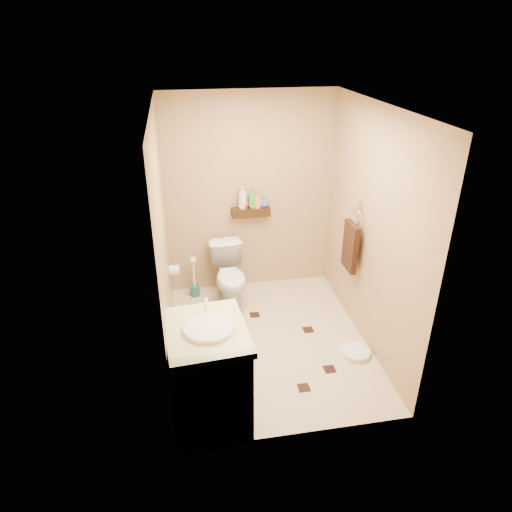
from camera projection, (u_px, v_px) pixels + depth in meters
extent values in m
plane|color=beige|center=(269.00, 341.00, 4.85)|extent=(2.50, 2.50, 0.00)
cube|color=tan|center=(249.00, 195.00, 5.40)|extent=(2.00, 0.04, 2.40)
cube|color=tan|center=(307.00, 311.00, 3.21)|extent=(2.00, 0.04, 2.40)
cube|color=tan|center=(164.00, 246.00, 4.15)|extent=(0.04, 2.50, 2.40)
cube|color=tan|center=(371.00, 231.00, 4.46)|extent=(0.04, 2.50, 2.40)
cube|color=silver|center=(273.00, 106.00, 3.77)|extent=(2.00, 2.50, 0.02)
cube|color=#33200E|center=(251.00, 212.00, 5.42)|extent=(0.46, 0.14, 0.10)
cube|color=black|center=(233.00, 362.00, 4.54)|extent=(0.11, 0.11, 0.01)
cube|color=black|center=(308.00, 330.00, 5.02)|extent=(0.11, 0.11, 0.01)
cube|color=black|center=(304.00, 388.00, 4.22)|extent=(0.11, 0.11, 0.01)
cube|color=black|center=(217.00, 316.00, 5.26)|extent=(0.11, 0.11, 0.01)
cube|color=black|center=(330.00, 369.00, 4.44)|extent=(0.11, 0.11, 0.01)
cube|color=black|center=(255.00, 315.00, 5.28)|extent=(0.11, 0.11, 0.01)
imported|color=white|center=(230.00, 277.00, 5.37)|extent=(0.44, 0.72, 0.71)
cube|color=brown|center=(209.00, 378.00, 3.71)|extent=(0.63, 0.75, 0.86)
cube|color=beige|center=(206.00, 332.00, 3.50)|extent=(0.68, 0.80, 0.06)
cylinder|color=white|center=(209.00, 328.00, 3.49)|extent=(0.40, 0.40, 0.06)
cylinder|color=silver|center=(206.00, 303.00, 3.67)|extent=(0.03, 0.03, 0.13)
cylinder|color=white|center=(356.00, 352.00, 4.63)|extent=(0.38, 0.38, 0.05)
cylinder|color=white|center=(356.00, 350.00, 4.62)|extent=(0.18, 0.18, 0.01)
cylinder|color=#175F58|center=(195.00, 290.00, 5.64)|extent=(0.12, 0.12, 0.13)
cylinder|color=white|center=(194.00, 273.00, 5.53)|extent=(0.02, 0.02, 0.38)
sphere|color=white|center=(193.00, 260.00, 5.45)|extent=(0.09, 0.09, 0.09)
cube|color=silver|center=(362.00, 205.00, 4.60)|extent=(0.03, 0.06, 0.08)
torus|color=silver|center=(357.00, 216.00, 4.65)|extent=(0.02, 0.19, 0.19)
cube|color=#361E10|center=(350.00, 247.00, 4.79)|extent=(0.06, 0.30, 0.52)
cylinder|color=white|center=(174.00, 270.00, 5.00)|extent=(0.11, 0.11, 0.11)
cylinder|color=silver|center=(170.00, 266.00, 4.97)|extent=(0.04, 0.02, 0.02)
imported|color=silver|center=(242.00, 197.00, 5.31)|extent=(0.15, 0.15, 0.28)
imported|color=gold|center=(244.00, 203.00, 5.35)|extent=(0.09, 0.09, 0.15)
imported|color=red|center=(244.00, 203.00, 5.35)|extent=(0.15, 0.15, 0.13)
imported|color=green|center=(252.00, 198.00, 5.34)|extent=(0.10, 0.10, 0.25)
imported|color=#FF8B54|center=(257.00, 201.00, 5.37)|extent=(0.11, 0.11, 0.17)
imported|color=#4A52B9|center=(264.00, 202.00, 5.39)|extent=(0.15, 0.15, 0.14)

